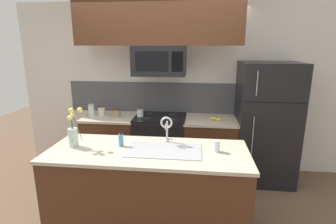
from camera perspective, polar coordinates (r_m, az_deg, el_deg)
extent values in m
plane|color=brown|center=(3.48, -3.87, -19.91)|extent=(10.00, 10.00, 0.00)
cube|color=silver|center=(4.16, 3.09, 5.25)|extent=(5.20, 0.10, 2.60)
cube|color=#4C4C51|center=(4.17, -1.12, 3.17)|extent=(3.04, 0.01, 0.48)
cube|color=#4C2B19|center=(4.23, -12.05, -7.03)|extent=(0.77, 0.62, 0.88)
cube|color=beige|center=(4.09, -12.38, -1.08)|extent=(0.80, 0.65, 0.03)
cube|color=#4C2B19|center=(4.03, 9.06, -8.00)|extent=(0.74, 0.62, 0.88)
cube|color=beige|center=(3.88, 9.32, -1.77)|extent=(0.77, 0.65, 0.03)
cube|color=black|center=(4.05, -1.68, -7.41)|extent=(0.76, 0.62, 0.91)
cube|color=black|center=(3.91, -1.73, -1.11)|extent=(0.76, 0.62, 0.01)
cylinder|color=black|center=(3.80, -4.75, -1.43)|extent=(0.15, 0.15, 0.01)
cylinder|color=black|center=(3.75, 0.73, -1.60)|extent=(0.15, 0.15, 0.01)
cylinder|color=black|center=(4.06, -4.00, -0.39)|extent=(0.15, 0.15, 0.01)
cylinder|color=black|center=(4.01, 1.12, -0.54)|extent=(0.15, 0.15, 0.01)
cylinder|color=black|center=(3.67, -6.69, -3.31)|extent=(0.03, 0.02, 0.03)
cylinder|color=black|center=(3.64, -4.59, -3.40)|extent=(0.03, 0.02, 0.03)
cylinder|color=black|center=(3.62, -2.46, -3.48)|extent=(0.03, 0.02, 0.03)
cylinder|color=black|center=(3.60, -0.31, -3.56)|extent=(0.03, 0.02, 0.03)
cylinder|color=black|center=(3.59, 1.87, -3.63)|extent=(0.03, 0.02, 0.03)
cube|color=black|center=(3.75, -1.87, 11.10)|extent=(0.74, 0.40, 0.41)
cube|color=black|center=(3.56, -3.56, 10.91)|extent=(0.45, 0.00, 0.26)
cube|color=black|center=(3.52, 2.04, 10.89)|extent=(0.15, 0.00, 0.26)
cube|color=#4C2B19|center=(3.73, -2.22, 18.86)|extent=(2.27, 0.34, 0.60)
cube|color=black|center=(4.02, 20.44, -2.29)|extent=(0.81, 0.72, 1.74)
cube|color=black|center=(3.59, 22.28, 1.91)|extent=(0.78, 0.00, 0.01)
cylinder|color=#99999E|center=(3.48, 18.84, 5.91)|extent=(0.01, 0.01, 0.31)
cylinder|color=#99999E|center=(3.66, 17.88, -5.99)|extent=(0.01, 0.01, 0.66)
cylinder|color=silver|center=(4.13, -16.34, 0.26)|extent=(0.09, 0.09, 0.16)
cylinder|color=#B2B2B7|center=(4.11, -16.43, 1.49)|extent=(0.09, 0.09, 0.02)
cylinder|color=silver|center=(4.14, -14.26, 0.17)|extent=(0.10, 0.10, 0.13)
cylinder|color=#4C331E|center=(4.12, -14.32, 1.15)|extent=(0.10, 0.10, 0.01)
cylinder|color=#997F5B|center=(4.01, -11.04, -0.30)|extent=(0.11, 0.11, 0.10)
cylinder|color=#4C331E|center=(3.99, -11.08, 0.51)|extent=(0.10, 0.10, 0.01)
cylinder|color=silver|center=(3.93, -6.07, -0.40)|extent=(0.10, 0.10, 0.10)
cylinder|color=#B2B2B7|center=(3.92, -6.09, 0.41)|extent=(0.09, 0.09, 0.01)
ellipsoid|color=yellow|center=(3.81, 10.29, -1.51)|extent=(0.17, 0.12, 0.05)
ellipsoid|color=yellow|center=(3.82, 10.37, -1.44)|extent=(0.18, 0.08, 0.06)
ellipsoid|color=yellow|center=(3.81, 10.48, -1.51)|extent=(0.17, 0.04, 0.05)
ellipsoid|color=yellow|center=(3.82, 10.55, -1.45)|extent=(0.17, 0.09, 0.05)
ellipsoid|color=yellow|center=(3.81, 10.63, -1.52)|extent=(0.17, 0.12, 0.06)
cylinder|color=brown|center=(3.81, 10.47, -1.06)|extent=(0.02, 0.02, 0.03)
cube|color=#4C2B19|center=(2.95, -4.26, -16.74)|extent=(2.04, 0.78, 0.88)
cube|color=beige|center=(2.74, -4.44, -8.56)|extent=(2.07, 0.81, 0.03)
cube|color=#ADAFB5|center=(2.71, -0.85, -8.33)|extent=(0.76, 0.43, 0.01)
cube|color=#ADAFB5|center=(2.76, -4.49, -9.65)|extent=(0.30, 0.33, 0.15)
cube|color=#ADAFB5|center=(2.72, 2.87, -10.01)|extent=(0.30, 0.33, 0.15)
cylinder|color=#B7BABF|center=(2.94, -0.20, -6.32)|extent=(0.04, 0.04, 0.02)
cylinder|color=#B7BABF|center=(2.90, -0.21, -4.09)|extent=(0.02, 0.02, 0.22)
torus|color=#B7BABF|center=(2.81, -0.34, -2.32)|extent=(0.13, 0.02, 0.13)
cylinder|color=#B7BABF|center=(2.77, -0.48, -3.24)|extent=(0.02, 0.02, 0.06)
cube|color=#B7BABF|center=(2.93, 0.48, -5.88)|extent=(0.07, 0.01, 0.01)
cylinder|color=#4C93C6|center=(2.84, -10.21, -6.09)|extent=(0.05, 0.05, 0.13)
cylinder|color=black|center=(2.82, -10.28, -4.62)|extent=(0.02, 0.02, 0.02)
cube|color=black|center=(2.81, -9.98, -4.29)|extent=(0.03, 0.01, 0.01)
cylinder|color=silver|center=(2.71, 10.56, -7.31)|extent=(0.07, 0.07, 0.12)
cylinder|color=silver|center=(2.95, -19.92, -5.26)|extent=(0.10, 0.10, 0.20)
cylinder|color=silver|center=(2.97, -19.82, -6.42)|extent=(0.09, 0.09, 0.06)
cylinder|color=#386B2D|center=(2.94, -20.09, -2.80)|extent=(0.02, 0.05, 0.33)
sphere|color=#EFE066|center=(2.92, -20.32, 0.44)|extent=(0.04, 0.04, 0.04)
cylinder|color=#386B2D|center=(2.91, -19.26, -2.83)|extent=(0.09, 0.03, 0.33)
sphere|color=#EFE066|center=(2.86, -18.64, 0.45)|extent=(0.05, 0.05, 0.05)
cylinder|color=#386B2D|center=(2.91, -19.99, -3.35)|extent=(0.02, 0.02, 0.29)
sphere|color=#EFE066|center=(2.87, -20.13, -0.62)|extent=(0.04, 0.04, 0.04)
cylinder|color=#386B2D|center=(2.90, -20.11, -2.91)|extent=(0.02, 0.03, 0.34)
sphere|color=#EFE066|center=(2.84, -20.37, 0.30)|extent=(0.05, 0.05, 0.05)
cylinder|color=#386B2D|center=(2.90, -20.24, -3.66)|extent=(0.02, 0.06, 0.27)
sphere|color=#EFE066|center=(2.83, -20.63, -1.22)|extent=(0.05, 0.05, 0.05)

